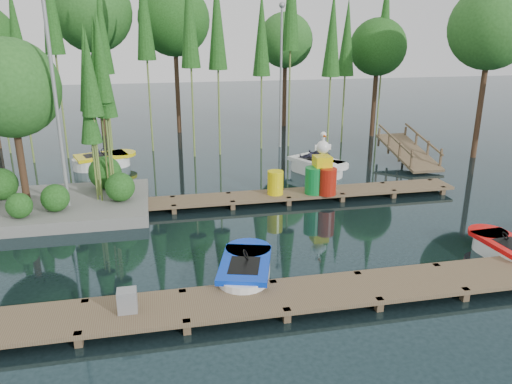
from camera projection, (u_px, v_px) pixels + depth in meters
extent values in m
plane|color=#1D3136|center=(244.00, 231.00, 15.59)|extent=(90.00, 90.00, 0.00)
cube|color=brown|center=(280.00, 297.00, 11.33)|extent=(18.00, 1.50, 0.10)
cube|color=brown|center=(79.00, 344.00, 9.97)|extent=(0.16, 0.16, 0.50)
cube|color=brown|center=(86.00, 310.00, 11.14)|extent=(0.16, 0.16, 0.50)
cube|color=brown|center=(187.00, 331.00, 10.38)|extent=(0.16, 0.16, 0.50)
cube|color=brown|center=(183.00, 300.00, 11.56)|extent=(0.16, 0.16, 0.50)
cube|color=brown|center=(287.00, 319.00, 10.80)|extent=(0.16, 0.16, 0.50)
cube|color=brown|center=(273.00, 291.00, 11.97)|extent=(0.16, 0.16, 0.50)
cube|color=brown|center=(379.00, 308.00, 11.22)|extent=(0.16, 0.16, 0.50)
cube|color=brown|center=(357.00, 282.00, 12.39)|extent=(0.16, 0.16, 0.50)
cube|color=brown|center=(464.00, 298.00, 11.64)|extent=(0.16, 0.16, 0.50)
cube|color=brown|center=(435.00, 273.00, 12.81)|extent=(0.16, 0.16, 0.50)
cube|color=brown|center=(509.00, 266.00, 13.23)|extent=(0.16, 0.16, 0.50)
cube|color=brown|center=(258.00, 196.00, 18.02)|extent=(15.00, 1.20, 0.10)
cube|color=brown|center=(49.00, 221.00, 16.26)|extent=(0.16, 0.16, 0.50)
cube|color=brown|center=(54.00, 211.00, 17.15)|extent=(0.16, 0.16, 0.50)
cube|color=brown|center=(113.00, 217.00, 16.65)|extent=(0.16, 0.16, 0.50)
cube|color=brown|center=(115.00, 207.00, 17.55)|extent=(0.16, 0.16, 0.50)
cube|color=brown|center=(174.00, 212.00, 17.05)|extent=(0.16, 0.16, 0.50)
cube|color=brown|center=(173.00, 203.00, 17.94)|extent=(0.16, 0.16, 0.50)
cube|color=brown|center=(233.00, 208.00, 17.44)|extent=(0.16, 0.16, 0.50)
cube|color=brown|center=(229.00, 199.00, 18.34)|extent=(0.16, 0.16, 0.50)
cube|color=brown|center=(289.00, 204.00, 17.84)|extent=(0.16, 0.16, 0.50)
cube|color=brown|center=(282.00, 196.00, 18.73)|extent=(0.16, 0.16, 0.50)
cube|color=brown|center=(342.00, 200.00, 18.23)|extent=(0.16, 0.16, 0.50)
cube|color=brown|center=(333.00, 192.00, 19.13)|extent=(0.16, 0.16, 0.50)
cube|color=brown|center=(393.00, 197.00, 18.63)|extent=(0.16, 0.16, 0.50)
cube|color=brown|center=(382.00, 189.00, 19.52)|extent=(0.16, 0.16, 0.50)
cube|color=brown|center=(442.00, 193.00, 19.02)|extent=(0.16, 0.16, 0.50)
cube|color=brown|center=(429.00, 186.00, 19.92)|extent=(0.16, 0.16, 0.50)
cube|color=slate|center=(56.00, 207.00, 17.15)|extent=(6.20, 4.20, 0.42)
sphere|color=#245C1D|center=(1.00, 184.00, 17.12)|extent=(1.10, 1.10, 1.10)
sphere|color=#245C1D|center=(55.00, 198.00, 16.05)|extent=(0.90, 0.90, 0.90)
sphere|color=#245C1D|center=(105.00, 172.00, 18.32)|extent=(1.20, 1.20, 1.20)
sphere|color=#245C1D|center=(19.00, 206.00, 15.50)|extent=(0.80, 0.80, 0.80)
sphere|color=#245C1D|center=(120.00, 187.00, 16.98)|extent=(1.00, 1.00, 1.00)
cylinder|color=#412B1B|center=(20.00, 154.00, 16.75)|extent=(0.24, 0.24, 3.60)
sphere|color=#2D6925|center=(10.00, 88.00, 16.06)|extent=(3.20, 3.20, 3.20)
cylinder|color=olive|center=(103.00, 122.00, 17.13)|extent=(0.07, 0.07, 5.93)
cone|color=#245C1D|center=(97.00, 60.00, 16.48)|extent=(0.70, 0.70, 2.97)
cylinder|color=olive|center=(93.00, 127.00, 16.96)|extent=(0.07, 0.07, 5.66)
cone|color=#245C1D|center=(87.00, 67.00, 16.34)|extent=(0.70, 0.70, 2.83)
cylinder|color=olive|center=(109.00, 132.00, 17.30)|extent=(0.07, 0.07, 5.22)
cone|color=#245C1D|center=(104.00, 78.00, 16.73)|extent=(0.70, 0.70, 2.61)
cylinder|color=olive|center=(95.00, 133.00, 16.43)|extent=(0.07, 0.07, 5.53)
cone|color=#245C1D|center=(89.00, 72.00, 15.82)|extent=(0.70, 0.70, 2.76)
cylinder|color=olive|center=(93.00, 154.00, 16.76)|extent=(0.07, 0.07, 4.01)
cone|color=#245C1D|center=(89.00, 113.00, 16.32)|extent=(0.70, 0.70, 2.01)
cylinder|color=olive|center=(106.00, 120.00, 17.02)|extent=(0.07, 0.07, 6.11)
cone|color=#245C1D|center=(100.00, 55.00, 16.35)|extent=(0.70, 0.70, 3.05)
cylinder|color=#412B1B|center=(482.00, 95.00, 23.53)|extent=(0.26, 0.26, 6.06)
sphere|color=#2D6925|center=(491.00, 27.00, 22.58)|extent=(3.81, 3.81, 3.81)
cylinder|color=#412B1B|center=(375.00, 93.00, 28.49)|extent=(0.26, 0.26, 5.02)
sphere|color=#245C1D|center=(378.00, 47.00, 27.70)|extent=(3.16, 3.16, 3.16)
cylinder|color=#412B1B|center=(285.00, 84.00, 31.38)|extent=(0.26, 0.26, 5.31)
sphere|color=#2D6925|center=(285.00, 40.00, 30.55)|extent=(3.34, 3.34, 3.34)
cylinder|color=#412B1B|center=(177.00, 78.00, 29.27)|extent=(0.26, 0.26, 6.46)
sphere|color=#245C1D|center=(174.00, 20.00, 28.25)|extent=(4.06, 4.06, 4.06)
cylinder|color=#412B1B|center=(98.00, 76.00, 28.32)|extent=(0.26, 0.26, 6.85)
sphere|color=#2D6925|center=(92.00, 12.00, 27.24)|extent=(4.31, 4.31, 4.31)
cylinder|color=olive|center=(23.00, 82.00, 22.33)|extent=(0.09, 0.09, 7.48)
cone|color=#245C1D|center=(16.00, 33.00, 21.67)|extent=(0.90, 0.90, 4.11)
cylinder|color=olive|center=(56.00, 56.00, 22.81)|extent=(0.09, 0.09, 9.66)
cylinder|color=olive|center=(106.00, 75.00, 24.46)|extent=(0.09, 0.09, 7.69)
cone|color=#245C1D|center=(101.00, 29.00, 23.78)|extent=(0.90, 0.90, 4.23)
cylinder|color=olive|center=(147.00, 61.00, 24.32)|extent=(0.09, 0.09, 8.99)
cone|color=#245C1D|center=(144.00, 6.00, 23.53)|extent=(0.90, 0.90, 4.94)
cylinder|color=olive|center=(191.00, 69.00, 23.30)|extent=(0.09, 0.09, 8.44)
cone|color=#245C1D|center=(189.00, 15.00, 22.56)|extent=(0.90, 0.90, 4.64)
cylinder|color=olive|center=(218.00, 70.00, 23.71)|extent=(0.09, 0.09, 8.22)
cone|color=#245C1D|center=(217.00, 19.00, 22.99)|extent=(0.90, 0.90, 4.52)
cylinder|color=olive|center=(262.00, 77.00, 25.10)|extent=(0.09, 0.09, 7.41)
cone|color=#245C1D|center=(262.00, 33.00, 24.44)|extent=(0.90, 0.90, 4.07)
cylinder|color=olive|center=(290.00, 52.00, 25.23)|extent=(0.09, 0.09, 9.77)
cylinder|color=olive|center=(330.00, 77.00, 24.77)|extent=(0.09, 0.09, 7.40)
cone|color=#245C1D|center=(332.00, 34.00, 24.12)|extent=(0.90, 0.90, 4.07)
cylinder|color=olive|center=(345.00, 76.00, 26.56)|extent=(0.09, 0.09, 7.14)
cone|color=#245C1D|center=(347.00, 37.00, 25.93)|extent=(0.90, 0.90, 3.93)
cylinder|color=olive|center=(382.00, 60.00, 27.76)|extent=(0.09, 0.09, 8.61)
cone|color=#245C1D|center=(385.00, 15.00, 27.00)|extent=(0.90, 0.90, 4.74)
cylinder|color=gray|center=(57.00, 113.00, 15.74)|extent=(0.12, 0.12, 7.00)
cylinder|color=gray|center=(281.00, 80.00, 25.48)|extent=(0.12, 0.12, 7.00)
sphere|color=gray|center=(282.00, 5.00, 24.35)|extent=(0.30, 0.30, 0.30)
cube|color=brown|center=(408.00, 152.00, 23.20)|extent=(1.50, 3.94, 0.95)
cube|color=brown|center=(411.00, 160.00, 21.57)|extent=(0.08, 0.08, 0.90)
cube|color=brown|center=(400.00, 152.00, 22.56)|extent=(0.08, 0.08, 0.90)
cube|color=brown|center=(389.00, 144.00, 23.54)|extent=(0.08, 0.08, 0.90)
cube|color=brown|center=(379.00, 137.00, 24.53)|extent=(0.08, 0.08, 0.90)
cube|color=brown|center=(395.00, 140.00, 22.88)|extent=(0.06, 3.54, 0.83)
cube|color=brown|center=(441.00, 159.00, 21.84)|extent=(0.08, 0.08, 0.90)
cube|color=brown|center=(428.00, 150.00, 22.83)|extent=(0.08, 0.08, 0.90)
cube|color=brown|center=(416.00, 143.00, 23.82)|extent=(0.08, 0.08, 0.90)
cube|color=brown|center=(405.00, 136.00, 24.80)|extent=(0.08, 0.08, 0.90)
cube|color=brown|center=(423.00, 139.00, 23.15)|extent=(0.06, 3.54, 0.83)
cube|color=white|center=(245.00, 275.00, 12.43)|extent=(1.46, 1.47, 0.54)
cylinder|color=white|center=(247.00, 264.00, 12.99)|extent=(1.46, 1.46, 0.54)
cylinder|color=white|center=(243.00, 287.00, 11.86)|extent=(1.46, 1.46, 0.54)
cube|color=#0834C9|center=(245.00, 264.00, 12.33)|extent=(1.73, 2.31, 0.14)
cylinder|color=#0834C9|center=(248.00, 249.00, 13.15)|extent=(1.49, 1.49, 0.14)
cube|color=black|center=(244.00, 266.00, 12.13)|extent=(0.97, 1.14, 0.06)
torus|color=black|center=(246.00, 254.00, 12.41)|extent=(0.22, 0.30, 0.26)
cube|color=white|center=(506.00, 252.00, 13.72)|extent=(1.13, 1.14, 0.49)
cylinder|color=white|center=(492.00, 245.00, 14.21)|extent=(1.13, 1.13, 0.49)
cube|color=red|center=(508.00, 244.00, 13.63)|extent=(1.20, 1.92, 0.12)
cylinder|color=red|center=(488.00, 233.00, 14.34)|extent=(1.15, 1.15, 0.12)
torus|color=black|center=(505.00, 236.00, 13.70)|extent=(0.15, 0.25, 0.23)
cube|color=white|center=(102.00, 163.00, 22.62)|extent=(1.60, 1.60, 0.58)
cylinder|color=white|center=(116.00, 161.00, 22.92)|extent=(1.59, 1.59, 0.58)
cylinder|color=white|center=(87.00, 165.00, 22.32)|extent=(1.59, 1.59, 0.58)
cube|color=yellow|center=(101.00, 156.00, 22.52)|extent=(2.49, 1.90, 0.15)
cylinder|color=yellow|center=(121.00, 154.00, 22.96)|extent=(1.62, 1.62, 0.15)
cube|color=black|center=(96.00, 156.00, 22.41)|extent=(1.23, 1.07, 0.06)
torus|color=black|center=(104.00, 151.00, 22.53)|extent=(0.33, 0.24, 0.28)
imported|color=#1E1E2D|center=(94.00, 150.00, 22.30)|extent=(0.54, 0.47, 1.03)
cube|color=white|center=(316.00, 168.00, 21.76)|extent=(1.77, 1.77, 0.60)
cylinder|color=white|center=(327.00, 171.00, 21.27)|extent=(1.76, 1.76, 0.60)
cylinder|color=white|center=(306.00, 165.00, 22.25)|extent=(1.76, 1.76, 0.60)
cube|color=white|center=(316.00, 161.00, 21.65)|extent=(2.23, 2.64, 0.15)
cylinder|color=white|center=(333.00, 165.00, 20.94)|extent=(1.80, 1.80, 0.15)
cube|color=black|center=(313.00, 159.00, 21.80)|extent=(1.21, 1.33, 0.07)
torus|color=black|center=(319.00, 157.00, 21.46)|extent=(0.28, 0.34, 0.29)
imported|color=#1E1E2D|center=(312.00, 154.00, 21.77)|extent=(0.49, 0.54, 0.98)
imported|color=#1E1E2D|center=(325.00, 155.00, 21.73)|extent=(0.37, 0.42, 0.74)
cube|color=gray|center=(127.00, 301.00, 10.58)|extent=(0.41, 0.34, 0.50)
cylinder|color=yellow|center=(275.00, 183.00, 18.00)|extent=(0.58, 0.58, 0.86)
cylinder|color=#0D762E|center=(314.00, 180.00, 18.05)|extent=(0.65, 0.65, 0.98)
cylinder|color=white|center=(328.00, 177.00, 18.48)|extent=(0.65, 0.65, 0.98)
cylinder|color=#A1180B|center=(327.00, 181.00, 17.94)|extent=(0.65, 0.65, 0.98)
cube|color=yellow|center=(322.00, 161.00, 18.01)|extent=(0.60, 0.60, 0.38)
sphere|color=white|center=(323.00, 147.00, 17.84)|extent=(0.48, 0.48, 0.48)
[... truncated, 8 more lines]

